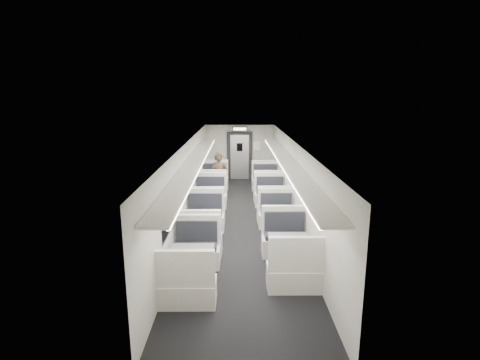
{
  "coord_description": "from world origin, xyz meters",
  "views": [
    {
      "loc": [
        -0.1,
        -10.28,
        3.69
      ],
      "look_at": [
        -0.02,
        0.4,
        1.24
      ],
      "focal_mm": 28.0,
      "sensor_mm": 36.0,
      "label": 1
    }
  ],
  "objects_px": {
    "booth_left_c": "(202,227)",
    "passenger": "(219,177)",
    "booth_right_c": "(279,223)",
    "booth_right_d": "(289,253)",
    "vestibule_door": "(240,156)",
    "booth_left_b": "(209,203)",
    "booth_right_a": "(267,185)",
    "exit_sign": "(240,129)",
    "booth_left_d": "(192,265)",
    "booth_left_a": "(214,184)",
    "booth_right_b": "(272,202)"
  },
  "relations": [
    {
      "from": "booth_left_c",
      "to": "booth_right_c",
      "type": "bearing_deg",
      "value": 8.88
    },
    {
      "from": "booth_right_a",
      "to": "booth_right_d",
      "type": "xyz_separation_m",
      "value": [
        0.0,
        -6.13,
        0.0
      ]
    },
    {
      "from": "booth_right_c",
      "to": "passenger",
      "type": "bearing_deg",
      "value": 116.32
    },
    {
      "from": "booth_right_d",
      "to": "passenger",
      "type": "relative_size",
      "value": 1.25
    },
    {
      "from": "booth_left_d",
      "to": "exit_sign",
      "type": "xyz_separation_m",
      "value": [
        1.0,
        8.85,
        1.91
      ]
    },
    {
      "from": "booth_left_d",
      "to": "vestibule_door",
      "type": "xyz_separation_m",
      "value": [
        1.0,
        9.34,
        0.67
      ]
    },
    {
      "from": "exit_sign",
      "to": "booth_left_a",
      "type": "bearing_deg",
      "value": -116.43
    },
    {
      "from": "booth_right_c",
      "to": "booth_right_d",
      "type": "relative_size",
      "value": 0.95
    },
    {
      "from": "booth_left_b",
      "to": "booth_right_d",
      "type": "distance_m",
      "value": 4.28
    },
    {
      "from": "passenger",
      "to": "exit_sign",
      "type": "distance_m",
      "value": 3.26
    },
    {
      "from": "booth_right_b",
      "to": "booth_right_d",
      "type": "bearing_deg",
      "value": -90.0
    },
    {
      "from": "booth_right_b",
      "to": "booth_right_a",
      "type": "bearing_deg",
      "value": 90.0
    },
    {
      "from": "booth_left_d",
      "to": "booth_right_d",
      "type": "bearing_deg",
      "value": 15.34
    },
    {
      "from": "booth_left_a",
      "to": "booth_right_a",
      "type": "distance_m",
      "value": 2.01
    },
    {
      "from": "booth_right_a",
      "to": "booth_right_c",
      "type": "relative_size",
      "value": 1.05
    },
    {
      "from": "vestibule_door",
      "to": "booth_right_b",
      "type": "bearing_deg",
      "value": -78.27
    },
    {
      "from": "booth_left_a",
      "to": "exit_sign",
      "type": "height_order",
      "value": "exit_sign"
    },
    {
      "from": "booth_left_b",
      "to": "booth_left_d",
      "type": "height_order",
      "value": "booth_left_b"
    },
    {
      "from": "booth_right_b",
      "to": "booth_right_c",
      "type": "distance_m",
      "value": 2.04
    },
    {
      "from": "booth_left_d",
      "to": "booth_right_b",
      "type": "bearing_deg",
      "value": 66.15
    },
    {
      "from": "booth_left_d",
      "to": "booth_right_b",
      "type": "height_order",
      "value": "booth_left_d"
    },
    {
      "from": "passenger",
      "to": "exit_sign",
      "type": "bearing_deg",
      "value": 73.87
    },
    {
      "from": "booth_left_a",
      "to": "vestibule_door",
      "type": "height_order",
      "value": "vestibule_door"
    },
    {
      "from": "booth_left_d",
      "to": "booth_right_c",
      "type": "distance_m",
      "value": 3.19
    },
    {
      "from": "vestibule_door",
      "to": "booth_left_d",
      "type": "bearing_deg",
      "value": -96.11
    },
    {
      "from": "booth_left_b",
      "to": "vestibule_door",
      "type": "distance_m",
      "value": 5.15
    },
    {
      "from": "booth_left_c",
      "to": "exit_sign",
      "type": "height_order",
      "value": "exit_sign"
    },
    {
      "from": "booth_left_a",
      "to": "booth_right_b",
      "type": "relative_size",
      "value": 1.03
    },
    {
      "from": "booth_right_c",
      "to": "passenger",
      "type": "distance_m",
      "value": 3.97
    },
    {
      "from": "booth_right_a",
      "to": "exit_sign",
      "type": "xyz_separation_m",
      "value": [
        -1.0,
        2.17,
        1.9
      ]
    },
    {
      "from": "booth_right_a",
      "to": "booth_right_b",
      "type": "xyz_separation_m",
      "value": [
        0.0,
        -2.16,
        -0.01
      ]
    },
    {
      "from": "booth_right_d",
      "to": "passenger",
      "type": "height_order",
      "value": "passenger"
    },
    {
      "from": "booth_right_a",
      "to": "vestibule_door",
      "type": "relative_size",
      "value": 1.02
    },
    {
      "from": "booth_right_b",
      "to": "vestibule_door",
      "type": "bearing_deg",
      "value": 101.73
    },
    {
      "from": "booth_right_d",
      "to": "booth_right_b",
      "type": "bearing_deg",
      "value": 90.0
    },
    {
      "from": "booth_left_a",
      "to": "booth_right_b",
      "type": "distance_m",
      "value": 3.06
    },
    {
      "from": "booth_left_c",
      "to": "passenger",
      "type": "height_order",
      "value": "passenger"
    },
    {
      "from": "booth_right_a",
      "to": "exit_sign",
      "type": "distance_m",
      "value": 3.05
    },
    {
      "from": "booth_left_d",
      "to": "booth_right_c",
      "type": "height_order",
      "value": "booth_left_d"
    },
    {
      "from": "booth_left_a",
      "to": "booth_left_b",
      "type": "relative_size",
      "value": 0.99
    },
    {
      "from": "vestibule_door",
      "to": "booth_right_c",
      "type": "bearing_deg",
      "value": -81.7
    },
    {
      "from": "vestibule_door",
      "to": "exit_sign",
      "type": "relative_size",
      "value": 3.39
    },
    {
      "from": "booth_left_b",
      "to": "booth_left_c",
      "type": "distance_m",
      "value": 2.16
    },
    {
      "from": "booth_left_c",
      "to": "passenger",
      "type": "relative_size",
      "value": 1.26
    },
    {
      "from": "booth_left_c",
      "to": "exit_sign",
      "type": "xyz_separation_m",
      "value": [
        1.0,
        6.68,
        1.9
      ]
    },
    {
      "from": "booth_left_a",
      "to": "booth_right_c",
      "type": "xyz_separation_m",
      "value": [
        2.0,
        -4.35,
        -0.02
      ]
    },
    {
      "from": "booth_left_b",
      "to": "exit_sign",
      "type": "bearing_deg",
      "value": 77.53
    },
    {
      "from": "booth_right_b",
      "to": "exit_sign",
      "type": "relative_size",
      "value": 3.35
    },
    {
      "from": "booth_left_a",
      "to": "booth_left_d",
      "type": "distance_m",
      "value": 6.84
    },
    {
      "from": "booth_right_d",
      "to": "vestibule_door",
      "type": "bearing_deg",
      "value": 96.49
    }
  ]
}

